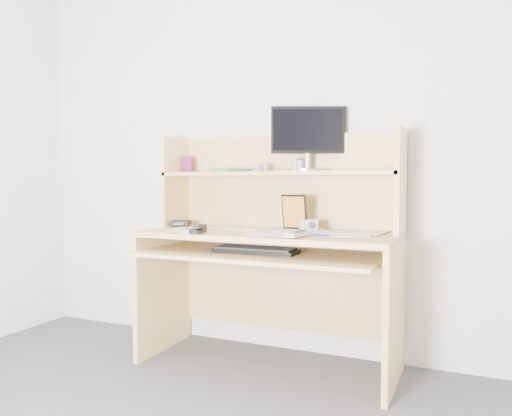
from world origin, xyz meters
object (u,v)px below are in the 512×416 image
at_px(keyboard, 256,250).
at_px(tv_remote, 299,234).
at_px(desk, 273,240).
at_px(monitor, 308,137).
at_px(game_case, 294,212).

xyz_separation_m(keyboard, tv_remote, (0.26, -0.05, 0.10)).
xyz_separation_m(desk, tv_remote, (0.25, -0.26, 0.07)).
bearing_deg(monitor, desk, -167.30).
height_order(desk, monitor, monitor).
bearing_deg(monitor, game_case, -142.22).
xyz_separation_m(desk, monitor, (0.17, 0.12, 0.58)).
relative_size(desk, monitor, 3.50).
xyz_separation_m(desk, game_case, (0.12, 0.03, 0.16)).
bearing_deg(tv_remote, monitor, 113.46).
xyz_separation_m(keyboard, monitor, (0.18, 0.34, 0.61)).
bearing_deg(desk, tv_remote, -46.78).
bearing_deg(keyboard, game_case, 61.89).
relative_size(game_case, monitor, 0.49).
height_order(desk, game_case, desk).
height_order(tv_remote, game_case, game_case).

